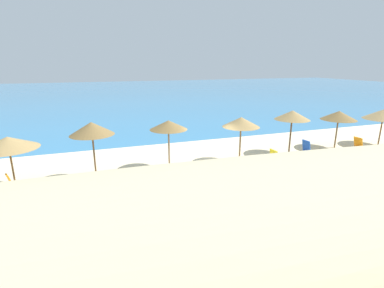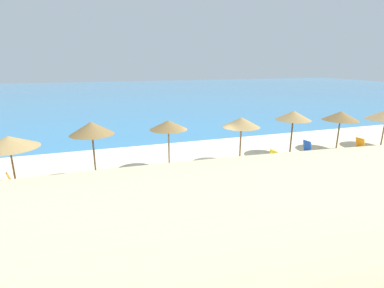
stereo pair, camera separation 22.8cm
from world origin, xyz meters
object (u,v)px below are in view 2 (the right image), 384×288
(beach_umbrella_3, at_px, (168,125))
(lounge_chair_3, at_px, (266,162))
(beach_umbrella_6, at_px, (341,116))
(lounge_chair_4, at_px, (301,153))
(lounge_chair_2, at_px, (1,191))
(beach_umbrella_4, at_px, (241,122))
(beach_umbrella_5, at_px, (293,115))
(beach_umbrella_1, at_px, (9,142))
(lounge_chair_0, at_px, (355,148))
(beach_umbrella_2, at_px, (92,128))

(beach_umbrella_3, bearing_deg, lounge_chair_3, -19.69)
(beach_umbrella_6, height_order, lounge_chair_4, beach_umbrella_6)
(lounge_chair_2, bearing_deg, beach_umbrella_4, -106.91)
(beach_umbrella_5, height_order, beach_umbrella_6, beach_umbrella_5)
(beach_umbrella_3, xyz_separation_m, beach_umbrella_5, (8.00, 0.07, 0.06))
(beach_umbrella_1, height_order, lounge_chair_3, beach_umbrella_1)
(beach_umbrella_5, relative_size, beach_umbrella_6, 1.09)
(beach_umbrella_3, xyz_separation_m, lounge_chair_2, (-7.69, -1.56, -2.00))
(beach_umbrella_4, distance_m, lounge_chair_4, 4.16)
(beach_umbrella_1, height_order, beach_umbrella_3, beach_umbrella_3)
(beach_umbrella_4, bearing_deg, lounge_chair_3, -59.15)
(beach_umbrella_1, relative_size, lounge_chair_3, 1.65)
(beach_umbrella_3, distance_m, lounge_chair_0, 12.02)
(beach_umbrella_4, bearing_deg, beach_umbrella_3, 175.28)
(beach_umbrella_2, height_order, lounge_chair_2, beach_umbrella_2)
(beach_umbrella_2, xyz_separation_m, lounge_chair_3, (8.93, -1.37, -2.23))
(lounge_chair_2, bearing_deg, beach_umbrella_2, -96.33)
(beach_umbrella_1, relative_size, lounge_chair_2, 1.64)
(beach_umbrella_2, relative_size, beach_umbrella_4, 1.10)
(beach_umbrella_5, bearing_deg, beach_umbrella_2, -177.54)
(lounge_chair_0, bearing_deg, lounge_chair_4, 85.61)
(beach_umbrella_2, height_order, beach_umbrella_5, beach_umbrella_2)
(beach_umbrella_2, height_order, lounge_chair_4, beach_umbrella_2)
(lounge_chair_2, distance_m, lounge_chair_3, 12.74)
(lounge_chair_0, bearing_deg, beach_umbrella_4, 80.27)
(lounge_chair_4, bearing_deg, beach_umbrella_5, -13.64)
(lounge_chair_3, bearing_deg, lounge_chair_4, -80.95)
(beach_umbrella_1, height_order, lounge_chair_2, beach_umbrella_1)
(beach_umbrella_4, xyz_separation_m, beach_umbrella_6, (7.62, 0.45, -0.13))
(lounge_chair_3, bearing_deg, lounge_chair_0, -89.66)
(beach_umbrella_2, relative_size, lounge_chair_4, 1.89)
(beach_umbrella_2, xyz_separation_m, beach_umbrella_4, (8.06, 0.09, -0.24))
(beach_umbrella_1, height_order, beach_umbrella_5, beach_umbrella_5)
(beach_umbrella_6, xyz_separation_m, lounge_chair_4, (-4.02, -1.33, -1.77))
(beach_umbrella_1, bearing_deg, lounge_chair_0, -2.91)
(beach_umbrella_4, relative_size, lounge_chair_2, 1.72)
(beach_umbrella_3, distance_m, beach_umbrella_4, 4.19)
(lounge_chair_3, xyz_separation_m, lounge_chair_4, (2.72, 0.59, 0.09))
(beach_umbrella_6, bearing_deg, beach_umbrella_5, -179.51)
(beach_umbrella_3, height_order, beach_umbrella_6, beach_umbrella_3)
(lounge_chair_2, xyz_separation_m, lounge_chair_3, (12.74, -0.25, -0.04))
(lounge_chair_2, bearing_deg, lounge_chair_0, -112.29)
(lounge_chair_3, bearing_deg, beach_umbrella_5, -60.61)
(beach_umbrella_5, bearing_deg, lounge_chair_4, -100.10)
(beach_umbrella_3, relative_size, beach_umbrella_5, 0.97)
(lounge_chair_2, relative_size, lounge_chair_3, 1.01)
(beach_umbrella_2, distance_m, lounge_chair_0, 15.83)
(lounge_chair_3, bearing_deg, lounge_chair_2, 85.76)
(lounge_chair_0, distance_m, lounge_chair_2, 19.46)
(lounge_chair_3, distance_m, lounge_chair_4, 2.78)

